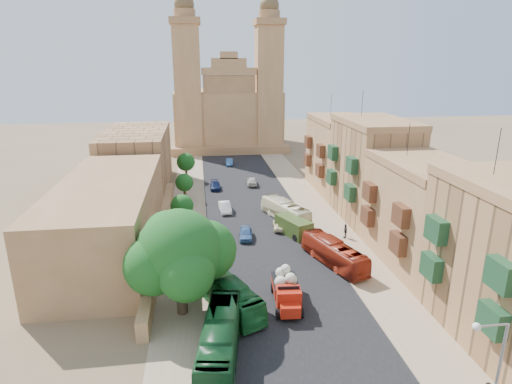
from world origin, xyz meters
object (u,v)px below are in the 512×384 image
object	(u,v)px
car_white_a	(225,207)
pedestrian_c	(345,231)
car_blue_a	(246,233)
ficus_tree	(180,254)
car_cream	(280,225)
car_blue_b	(229,162)
street_tree_b	(182,206)
street_tree_a	(179,245)
olive_pickup	(294,227)
church	(228,110)
street_tree_c	(184,183)
bus_green_south	(220,339)
car_dkblue	(215,186)
street_tree_d	(186,162)
bus_green_north	(226,292)
bus_cream_east	(285,211)
streetlamp	(491,369)
bus_red_east	(334,253)
car_white_b	(252,181)
red_truck	(287,289)

from	to	relation	value
car_white_a	pedestrian_c	world-z (taller)	pedestrian_c
car_blue_a	ficus_tree	bearing A→B (deg)	-109.08
car_cream	car_blue_b	xyz separation A→B (m)	(-3.93, 36.84, 0.11)
street_tree_b	car_cream	xyz separation A→B (m)	(12.70, -1.86, -2.56)
street_tree_a	olive_pickup	xyz separation A→B (m)	(14.00, 8.00, -1.86)
church	street_tree_c	xyz separation A→B (m)	(-10.00, -42.61, -6.62)
street_tree_b	car_blue_a	xyz separation A→B (m)	(7.84, -4.45, -2.43)
bus_green_south	car_dkblue	bearing A→B (deg)	97.23
street_tree_d	pedestrian_c	world-z (taller)	street_tree_d
bus_green_south	olive_pickup	bearing A→B (deg)	73.92
street_tree_c	street_tree_d	size ratio (longest dim) A/B	0.85
bus_green_north	street_tree_c	bearing A→B (deg)	73.23
bus_green_north	car_dkblue	world-z (taller)	bus_green_north
street_tree_d	pedestrian_c	xyz separation A→B (m)	(20.15, -29.96, -2.51)
bus_cream_east	street_tree_b	bearing A→B (deg)	-16.75
street_tree_d	bus_cream_east	size ratio (longest dim) A/B	0.53
olive_pickup	street_tree_d	bearing A→B (deg)	116.57
streetlamp	pedestrian_c	xyz separation A→B (m)	(2.43, 30.04, -4.28)
street_tree_b	bus_red_east	size ratio (longest dim) A/B	0.48
olive_pickup	car_dkblue	world-z (taller)	olive_pickup
ficus_tree	car_blue_b	bearing A→B (deg)	81.52
bus_green_north	car_dkblue	size ratio (longest dim) A/B	2.39
street_tree_a	bus_green_south	xyz separation A→B (m)	(3.50, -14.25, -1.43)
bus_green_north	bus_red_east	bearing A→B (deg)	4.22
bus_green_north	car_cream	bearing A→B (deg)	40.04
car_cream	car_blue_b	bearing A→B (deg)	-76.66
bus_red_east	car_cream	world-z (taller)	bus_red_east
bus_red_east	bus_cream_east	size ratio (longest dim) A/B	1.00
ficus_tree	street_tree_d	xyz separation A→B (m)	(-0.58, 43.99, -2.19)
streetlamp	car_cream	size ratio (longest dim) A/B	2.08
olive_pickup	bus_cream_east	size ratio (longest dim) A/B	0.60
street_tree_d	car_white_b	bearing A→B (deg)	-22.66
ficus_tree	pedestrian_c	world-z (taller)	ficus_tree
streetlamp	red_truck	xyz separation A→B (m)	(-7.91, 16.14, -3.67)
car_dkblue	street_tree_a	bearing A→B (deg)	-99.91
car_white_a	car_white_b	xyz separation A→B (m)	(5.63, 13.40, 0.02)
bus_red_east	car_dkblue	bearing A→B (deg)	-87.92
street_tree_c	bus_cream_east	bearing A→B (deg)	-37.35
ficus_tree	street_tree_a	distance (m)	8.45
olive_pickup	pedestrian_c	bearing A→B (deg)	-17.71
bus_green_south	pedestrian_c	bearing A→B (deg)	59.81
streetlamp	red_truck	world-z (taller)	streetlamp
ficus_tree	red_truck	bearing A→B (deg)	0.82
church	pedestrian_c	bearing A→B (deg)	-80.49
street_tree_b	car_dkblue	bearing A→B (deg)	74.10
street_tree_d	pedestrian_c	bearing A→B (deg)	-56.08
pedestrian_c	car_white_a	bearing A→B (deg)	-122.12
ficus_tree	car_blue_b	distance (m)	55.80
car_cream	streetlamp	bearing A→B (deg)	105.62
olive_pickup	car_white_b	size ratio (longest dim) A/B	1.36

